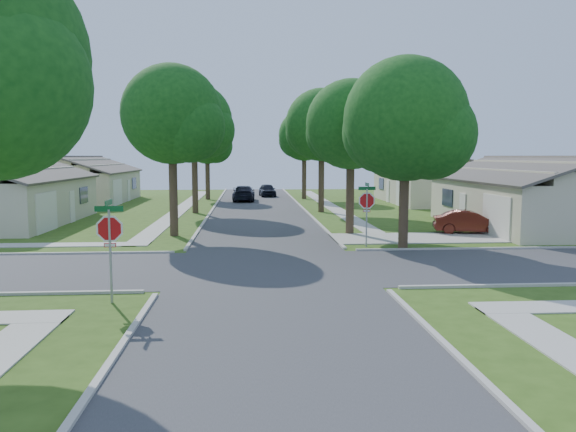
% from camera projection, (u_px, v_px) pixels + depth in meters
% --- Properties ---
extents(ground, '(100.00, 100.00, 0.00)m').
position_uv_depth(ground, '(269.00, 268.00, 21.13)').
color(ground, '#314D15').
rests_on(ground, ground).
extents(road_ns, '(7.00, 100.00, 0.02)m').
position_uv_depth(road_ns, '(269.00, 268.00, 21.13)').
color(road_ns, '#333335').
rests_on(road_ns, ground).
extents(sidewalk_ne, '(1.20, 40.00, 0.04)m').
position_uv_depth(sidewalk_ne, '(330.00, 206.00, 47.34)').
color(sidewalk_ne, '#9E9B91').
rests_on(sidewalk_ne, ground).
extents(sidewalk_nw, '(1.20, 40.00, 0.04)m').
position_uv_depth(sidewalk_nw, '(184.00, 207.00, 46.49)').
color(sidewalk_nw, '#9E9B91').
rests_on(sidewalk_nw, ground).
extents(driveway, '(8.80, 3.60, 0.05)m').
position_uv_depth(driveway, '(418.00, 238.00, 28.72)').
color(driveway, '#9E9B91').
rests_on(driveway, ground).
extents(stop_sign_sw, '(1.05, 0.80, 2.98)m').
position_uv_depth(stop_sign_sw, '(110.00, 233.00, 15.92)').
color(stop_sign_sw, gray).
rests_on(stop_sign_sw, ground).
extents(stop_sign_ne, '(1.05, 0.80, 2.98)m').
position_uv_depth(stop_sign_ne, '(367.00, 203.00, 25.91)').
color(stop_sign_ne, gray).
rests_on(stop_sign_ne, ground).
extents(tree_e_near, '(4.97, 4.80, 8.28)m').
position_uv_depth(tree_e_near, '(352.00, 129.00, 29.79)').
color(tree_e_near, '#38281C').
rests_on(tree_e_near, ground).
extents(tree_e_mid, '(5.59, 5.40, 9.21)m').
position_uv_depth(tree_e_mid, '(322.00, 128.00, 41.63)').
color(tree_e_mid, '#38281C').
rests_on(tree_e_mid, ground).
extents(tree_e_far, '(5.17, 5.00, 8.72)m').
position_uv_depth(tree_e_far, '(305.00, 138.00, 54.55)').
color(tree_e_far, '#38281C').
rests_on(tree_e_far, ground).
extents(tree_w_near, '(5.38, 5.20, 8.97)m').
position_uv_depth(tree_w_near, '(173.00, 119.00, 29.09)').
color(tree_w_near, '#38281C').
rests_on(tree_w_near, ground).
extents(tree_w_mid, '(5.80, 5.60, 9.56)m').
position_uv_depth(tree_w_mid, '(195.00, 125.00, 40.95)').
color(tree_w_mid, '#38281C').
rests_on(tree_w_mid, ground).
extents(tree_w_far, '(4.76, 4.60, 8.04)m').
position_uv_depth(tree_w_far, '(208.00, 142.00, 53.95)').
color(tree_w_far, '#38281C').
rests_on(tree_w_far, ground).
extents(tree_ne_corner, '(5.80, 5.60, 8.66)m').
position_uv_depth(tree_ne_corner, '(407.00, 125.00, 25.15)').
color(tree_ne_corner, '#38281C').
rests_on(tree_ne_corner, ground).
extents(house_ne_near, '(8.42, 13.60, 4.23)m').
position_uv_depth(house_ne_near, '(534.00, 202.00, 32.99)').
color(house_ne_near, '#B1A98C').
rests_on(house_ne_near, ground).
extents(house_ne_far, '(8.42, 13.60, 4.23)m').
position_uv_depth(house_ne_far, '(433.00, 186.00, 50.85)').
color(house_ne_far, '#B1A98C').
rests_on(house_ne_far, ground).
extents(house_nw_near, '(8.42, 13.60, 4.23)m').
position_uv_depth(house_nw_near, '(2.00, 200.00, 34.73)').
color(house_nw_near, '#B1A98C').
rests_on(house_nw_near, ground).
extents(house_nw_far, '(8.42, 13.60, 4.23)m').
position_uv_depth(house_nw_far, '(83.00, 185.00, 51.59)').
color(house_nw_far, '#B1A98C').
rests_on(house_nw_far, ground).
extents(car_driveway, '(4.02, 2.14, 1.26)m').
position_uv_depth(car_driveway, '(470.00, 222.00, 30.48)').
color(car_driveway, '#4B170F').
rests_on(car_driveway, ground).
extents(car_curb_east, '(1.86, 3.99, 1.32)m').
position_uv_depth(car_curb_east, '(267.00, 190.00, 58.47)').
color(car_curb_east, black).
rests_on(car_curb_east, ground).
extents(car_curb_west, '(2.12, 5.04, 1.45)m').
position_uv_depth(car_curb_west, '(244.00, 193.00, 52.35)').
color(car_curb_west, black).
rests_on(car_curb_west, ground).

